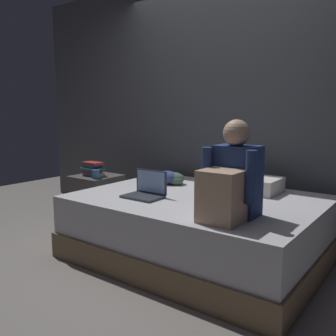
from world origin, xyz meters
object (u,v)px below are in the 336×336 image
nightstand (97,201)px  person_sitting (231,181)px  book_stack (93,169)px  bed (198,227)px  clothes_pile (169,178)px  laptop (146,190)px  mug (96,174)px  pillow (248,184)px

nightstand → person_sitting: size_ratio=0.86×
book_stack → bed: bearing=-1.0°
book_stack → clothes_pile: (0.82, 0.24, -0.05)m
laptop → mug: size_ratio=3.56×
clothes_pile → book_stack: bearing=-163.6°
bed → laptop: 0.54m
pillow → laptop: bearing=-128.2°
laptop → nightstand: bearing=161.4°
nightstand → mug: size_ratio=6.26×
pillow → clothes_pile: bearing=-166.1°
bed → pillow: (0.24, 0.45, 0.33)m
person_sitting → book_stack: 1.88m
pillow → clothes_pile: (-0.75, -0.18, -0.01)m
bed → mug: (-1.17, -0.08, 0.35)m
person_sitting → book_stack: size_ratio=2.89×
person_sitting → laptop: (-0.84, 0.12, -0.20)m
bed → person_sitting: size_ratio=3.05×
bed → laptop: laptop is taller
bed → nightstand: 1.30m
pillow → person_sitting: bearing=-72.9°
laptop → book_stack: laptop is taller
bed → mug: size_ratio=22.22×
laptop → person_sitting: bearing=-8.1°
laptop → clothes_pile: 0.57m
mug → person_sitting: bearing=-11.0°
pillow → book_stack: bearing=-164.8°
mug → bed: bearing=3.7°
laptop → clothes_pile: (-0.17, 0.55, 0.00)m
person_sitting → laptop: size_ratio=2.05×
bed → nightstand: size_ratio=3.55×
nightstand → mug: (0.13, -0.12, 0.33)m
nightstand → person_sitting: 1.92m
person_sitting → pillow: bearing=107.1°
laptop → pillow: (0.58, 0.73, 0.01)m
book_stack → mug: book_stack is taller
bed → laptop: (-0.33, -0.28, 0.32)m
person_sitting → mug: 1.71m
mug → clothes_pile: 0.75m
clothes_pile → pillow: bearing=13.9°
pillow → mug: (-1.41, -0.53, 0.01)m
nightstand → clothes_pile: 0.88m
bed → pillow: pillow is taller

